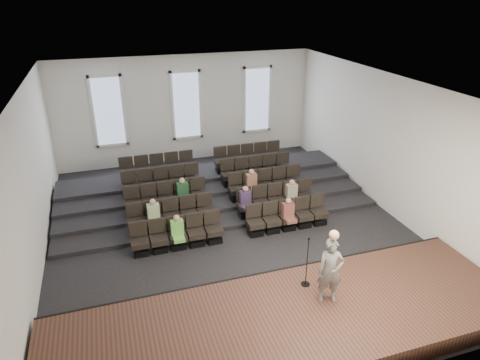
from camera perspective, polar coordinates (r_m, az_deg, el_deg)
The scene contains 14 objects.
ground at distance 15.07m, azimuth -1.35°, elevation -6.55°, with size 14.00×14.00×0.00m, color black.
ceiling at distance 13.20m, azimuth -1.57°, elevation 12.42°, with size 12.00×14.00×0.02m, color white.
wall_back at distance 20.43m, azimuth -7.16°, elevation 9.36°, with size 12.00×0.04×5.00m, color silver.
wall_front at distance 8.35m, azimuth 12.97°, elevation -15.37°, with size 12.00×0.04×5.00m, color silver.
wall_left at distance 13.67m, azimuth -26.41°, elevation -0.89°, with size 0.04×14.00×5.00m, color silver.
wall_right at distance 16.57m, azimuth 19.00°, elevation 4.58°, with size 0.04×14.00×5.00m, color silver.
stage at distance 11.08m, azimuth 6.65°, elevation -18.43°, with size 11.80×3.60×0.50m, color #4A2C1F.
stage_lip at distance 12.32m, azimuth 3.21°, elevation -13.17°, with size 11.80×0.06×0.52m, color black.
risers at distance 17.68m, azimuth -4.31°, elevation -0.94°, with size 11.80×4.80×0.60m.
seating_rows at distance 16.04m, azimuth -2.96°, elevation -1.76°, with size 6.80×4.70×1.67m.
windows at distance 20.32m, azimuth -7.15°, elevation 9.86°, with size 8.44×0.10×3.24m.
audience at distance 15.07m, azimuth -1.50°, elevation -2.94°, with size 5.45×2.64×1.10m.
speaker at distance 10.98m, azimuth 11.95°, elevation -11.75°, with size 0.64×0.42×1.75m, color slate.
mic_stand at distance 11.61m, azimuth 8.84°, elevation -11.90°, with size 0.24×0.24×1.46m.
Camera 1 is at (-3.64, -12.39, 7.77)m, focal length 32.00 mm.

